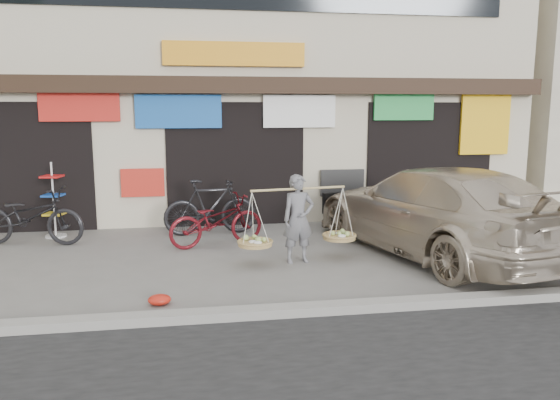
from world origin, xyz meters
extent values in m
plane|color=slate|center=(0.00, 0.00, 0.00)|extent=(70.00, 70.00, 0.00)
cube|color=gray|center=(0.00, -2.00, 0.06)|extent=(70.00, 0.25, 0.12)
cube|color=beige|center=(0.00, 6.50, 3.50)|extent=(14.00, 6.00, 7.00)
cube|color=black|center=(0.00, 3.35, 3.05)|extent=(14.00, 0.35, 0.35)
cube|color=black|center=(-4.50, 3.75, 1.35)|extent=(3.00, 0.60, 2.70)
cube|color=black|center=(0.00, 3.75, 1.35)|extent=(3.00, 0.60, 2.70)
cube|color=black|center=(4.50, 3.75, 1.35)|extent=(3.00, 0.60, 2.70)
cube|color=red|center=(-3.20, 3.42, 2.60)|extent=(1.60, 0.08, 0.60)
cube|color=#1A59B0|center=(-1.20, 3.42, 2.50)|extent=(1.80, 0.08, 0.70)
cube|color=white|center=(1.40, 3.42, 2.50)|extent=(1.60, 0.08, 0.70)
cube|color=green|center=(3.80, 3.42, 2.60)|extent=(1.40, 0.08, 0.60)
cube|color=yellow|center=(5.80, 3.42, 2.20)|extent=(1.20, 0.08, 1.40)
cube|color=red|center=(-2.00, 3.42, 1.00)|extent=(0.90, 0.08, 0.60)
cube|color=#272727|center=(2.40, 3.42, 0.90)|extent=(1.00, 0.08, 0.60)
cube|color=orange|center=(0.00, 3.42, 3.70)|extent=(3.00, 0.08, 0.50)
imported|color=slate|center=(0.78, 0.33, 0.75)|extent=(0.59, 0.43, 1.49)
cylinder|color=tan|center=(0.78, 0.33, 1.26)|extent=(1.64, 0.28, 0.04)
cylinder|color=tan|center=(0.04, 0.22, 0.38)|extent=(0.56, 0.56, 0.07)
ellipsoid|color=#A5BF66|center=(0.04, 0.22, 0.44)|extent=(0.39, 0.39, 0.10)
cylinder|color=tan|center=(1.52, 0.44, 0.38)|extent=(0.56, 0.56, 0.07)
ellipsoid|color=#A5BF66|center=(1.52, 0.44, 0.44)|extent=(0.39, 0.39, 0.10)
imported|color=black|center=(-4.02, 2.32, 0.55)|extent=(2.20, 1.15, 1.10)
imported|color=black|center=(-0.60, 2.63, 0.57)|extent=(1.95, 0.72, 1.14)
imported|color=#5A0F16|center=(-0.53, 1.67, 0.48)|extent=(1.95, 1.20, 0.97)
imported|color=beige|center=(3.27, 0.50, 0.79)|extent=(3.49, 5.80, 1.57)
cube|color=black|center=(2.63, 2.99, 0.55)|extent=(1.67, 0.52, 0.45)
cube|color=silver|center=(2.61, 3.05, 0.45)|extent=(0.44, 0.13, 0.12)
cylinder|color=silver|center=(-3.71, 2.90, 0.02)|extent=(0.42, 0.42, 0.04)
cylinder|color=silver|center=(-3.71, 2.90, 0.76)|extent=(0.04, 0.04, 1.52)
cube|color=yellow|center=(-3.71, 2.90, 0.47)|extent=(0.42, 0.42, 0.04)
cube|color=#194CB2|center=(-3.71, 2.90, 0.85)|extent=(0.42, 0.42, 0.04)
cube|color=red|center=(-3.71, 2.90, 1.23)|extent=(0.42, 0.42, 0.04)
ellipsoid|color=red|center=(-1.43, -1.37, 0.07)|extent=(0.31, 0.25, 0.14)
camera|label=1|loc=(-0.96, -8.44, 2.59)|focal=35.00mm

